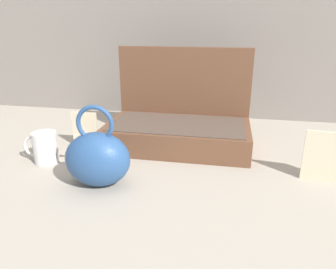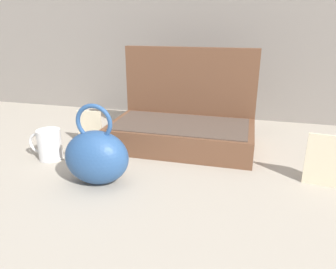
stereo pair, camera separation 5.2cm
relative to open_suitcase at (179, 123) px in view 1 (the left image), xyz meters
name	(u,v)px [view 1 (the left image)]	position (x,y,z in m)	size (l,w,h in m)	color
ground_plane	(170,167)	(0.01, -0.20, -0.07)	(6.00, 6.00, 0.00)	#9E9384
open_suitcase	(179,123)	(0.00, 0.00, 0.00)	(0.47, 0.27, 0.32)	brown
teal_pouch_handbag	(98,158)	(-0.16, -0.33, 0.00)	(0.17, 0.13, 0.21)	#284C7F
coffee_mug	(45,147)	(-0.37, -0.23, -0.03)	(0.11, 0.07, 0.09)	silver
info_card_left	(325,157)	(0.42, -0.20, 0.00)	(0.11, 0.01, 0.14)	beige
poster_card_right	(85,129)	(-0.31, -0.09, -0.01)	(0.09, 0.01, 0.12)	beige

